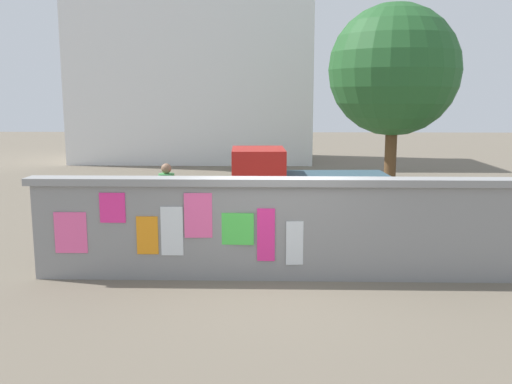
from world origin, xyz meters
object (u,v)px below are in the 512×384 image
auto_rickshaw_truck (301,189)px  person_walking (167,193)px  tree_roadside (394,70)px  motorcycle (148,204)px  bicycle_near (140,237)px

auto_rickshaw_truck → person_walking: 3.12m
auto_rickshaw_truck → tree_roadside: 7.43m
person_walking → tree_roadside: 9.82m
motorcycle → person_walking: size_ratio=1.17×
person_walking → tree_roadside: bearing=48.2°
auto_rickshaw_truck → bicycle_near: (-3.21, -2.49, -0.54)m
bicycle_near → tree_roadside: bearing=52.3°
auto_rickshaw_truck → tree_roadside: tree_roadside is taller
motorcycle → auto_rickshaw_truck: bearing=-4.5°
auto_rickshaw_truck → bicycle_near: auto_rickshaw_truck is taller
motorcycle → bicycle_near: bicycle_near is taller
auto_rickshaw_truck → motorcycle: auto_rickshaw_truck is taller
auto_rickshaw_truck → tree_roadside: bearing=60.9°
auto_rickshaw_truck → motorcycle: size_ratio=1.94×
person_walking → tree_roadside: size_ratio=0.27×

